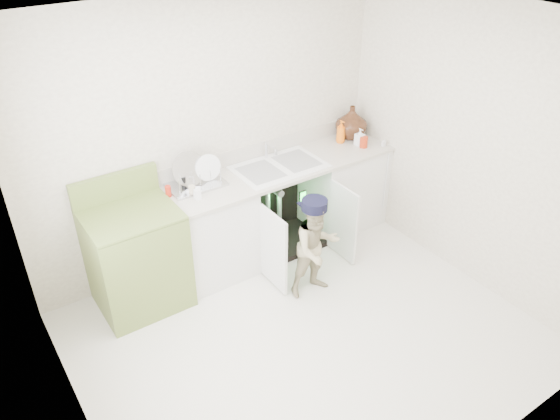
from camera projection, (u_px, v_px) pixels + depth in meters
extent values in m
plane|color=beige|center=(306.00, 336.00, 4.51)|extent=(3.50, 3.50, 0.00)
cube|color=silver|center=(210.00, 135.00, 4.90)|extent=(3.50, 2.50, 0.02)
cube|color=silver|center=(486.00, 334.00, 2.80)|extent=(3.50, 2.50, 0.02)
cube|color=silver|center=(57.00, 301.00, 3.01)|extent=(2.50, 3.00, 0.02)
cube|color=silver|center=(473.00, 148.00, 4.69)|extent=(2.50, 3.00, 0.02)
plane|color=white|center=(316.00, 26.00, 3.19)|extent=(3.50, 3.50, 0.00)
cube|color=white|center=(207.00, 235.00, 5.00)|extent=(0.80, 0.60, 0.86)
cube|color=white|center=(342.00, 187.00, 5.77)|extent=(0.80, 0.60, 0.86)
cube|color=black|center=(264.00, 198.00, 5.58)|extent=(0.80, 0.06, 0.86)
cube|color=black|center=(279.00, 242.00, 5.60)|extent=(0.80, 0.60, 0.06)
cylinder|color=gray|center=(268.00, 205.00, 5.41)|extent=(0.05, 0.05, 0.70)
cylinder|color=gray|center=(279.00, 201.00, 5.48)|extent=(0.05, 0.05, 0.70)
cylinder|color=gray|center=(276.00, 190.00, 5.32)|extent=(0.07, 0.18, 0.07)
cube|color=white|center=(274.00, 250.00, 4.86)|extent=(0.03, 0.40, 0.76)
cube|color=white|center=(343.00, 222.00, 5.24)|extent=(0.02, 0.40, 0.76)
cube|color=beige|center=(279.00, 168.00, 5.15)|extent=(2.44, 0.64, 0.03)
cube|color=beige|center=(262.00, 149.00, 5.30)|extent=(2.44, 0.02, 0.15)
cube|color=white|center=(279.00, 167.00, 5.14)|extent=(0.85, 0.55, 0.02)
cube|color=gray|center=(261.00, 172.00, 5.04)|extent=(0.34, 0.40, 0.01)
cube|color=gray|center=(297.00, 161.00, 5.23)|extent=(0.34, 0.40, 0.01)
cylinder|color=silver|center=(266.00, 150.00, 5.25)|extent=(0.03, 0.03, 0.17)
cylinder|color=silver|center=(270.00, 145.00, 5.16)|extent=(0.02, 0.14, 0.02)
cylinder|color=silver|center=(276.00, 152.00, 5.32)|extent=(0.04, 0.04, 0.06)
cylinder|color=silver|center=(386.00, 180.00, 5.65)|extent=(0.01, 0.01, 0.70)
cube|color=silver|center=(384.00, 144.00, 5.51)|extent=(0.04, 0.02, 0.06)
cube|color=silver|center=(196.00, 184.00, 4.83)|extent=(0.50, 0.33, 0.02)
cylinder|color=silver|center=(190.00, 176.00, 4.78)|extent=(0.31, 0.11, 0.30)
cylinder|color=white|center=(209.00, 173.00, 4.85)|extent=(0.24, 0.06, 0.24)
cylinder|color=silver|center=(179.00, 187.00, 4.62)|extent=(0.01, 0.01, 0.14)
cylinder|color=silver|center=(190.00, 184.00, 4.67)|extent=(0.01, 0.01, 0.14)
cylinder|color=silver|center=(200.00, 181.00, 4.72)|extent=(0.01, 0.01, 0.14)
cylinder|color=silver|center=(211.00, 178.00, 4.76)|extent=(0.01, 0.01, 0.14)
cylinder|color=silver|center=(221.00, 175.00, 4.81)|extent=(0.01, 0.01, 0.14)
imported|color=#462D14|center=(352.00, 122.00, 5.63)|extent=(0.33, 0.33, 0.34)
imported|color=orange|center=(341.00, 132.00, 5.54)|extent=(0.09, 0.09, 0.24)
imported|color=white|center=(360.00, 137.00, 5.50)|extent=(0.08, 0.08, 0.18)
cylinder|color=#B82D0F|center=(364.00, 142.00, 5.48)|extent=(0.08, 0.08, 0.11)
cylinder|color=#B7200F|center=(168.00, 191.00, 4.65)|extent=(0.05, 0.05, 0.10)
cylinder|color=beige|center=(192.00, 190.00, 4.68)|extent=(0.06, 0.06, 0.08)
cylinder|color=black|center=(184.00, 183.00, 4.75)|extent=(0.04, 0.04, 0.12)
cube|color=white|center=(197.00, 194.00, 4.61)|extent=(0.05, 0.05, 0.09)
cube|color=olive|center=(137.00, 260.00, 4.65)|extent=(0.74, 0.65, 0.90)
cube|color=olive|center=(129.00, 214.00, 4.40)|extent=(0.74, 0.65, 0.02)
cube|color=olive|center=(115.00, 187.00, 4.54)|extent=(0.74, 0.06, 0.23)
cylinder|color=black|center=(114.00, 231.00, 4.21)|extent=(0.17, 0.17, 0.02)
cylinder|color=silver|center=(114.00, 230.00, 4.20)|extent=(0.20, 0.20, 0.01)
cylinder|color=black|center=(100.00, 213.00, 4.43)|extent=(0.17, 0.17, 0.02)
cylinder|color=silver|center=(100.00, 212.00, 4.42)|extent=(0.20, 0.20, 0.01)
cylinder|color=black|center=(159.00, 216.00, 4.38)|extent=(0.17, 0.17, 0.02)
cylinder|color=silver|center=(159.00, 215.00, 4.38)|extent=(0.20, 0.20, 0.01)
cylinder|color=black|center=(144.00, 200.00, 4.61)|extent=(0.17, 0.17, 0.02)
cylinder|color=silver|center=(143.00, 198.00, 4.60)|extent=(0.20, 0.20, 0.01)
imported|color=tan|center=(316.00, 248.00, 4.76)|extent=(0.49, 0.40, 0.94)
cylinder|color=black|center=(318.00, 205.00, 4.53)|extent=(0.24, 0.24, 0.09)
cube|color=black|center=(312.00, 203.00, 4.62)|extent=(0.18, 0.10, 0.01)
cube|color=black|center=(303.00, 198.00, 5.01)|extent=(0.07, 0.01, 0.14)
cube|color=#26F23F|center=(303.00, 198.00, 5.00)|extent=(0.06, 0.00, 0.12)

